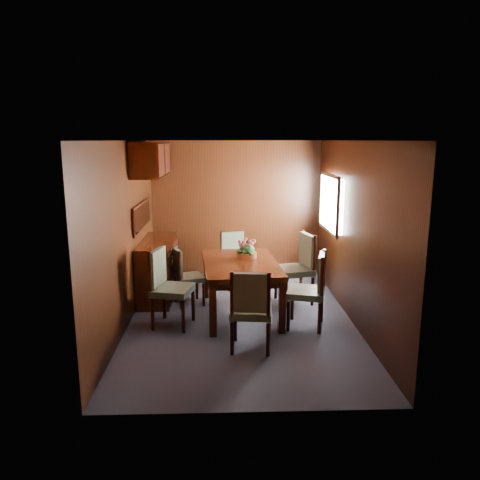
{
  "coord_description": "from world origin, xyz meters",
  "views": [
    {
      "loc": [
        -0.22,
        -6.05,
        2.41
      ],
      "look_at": [
        0.0,
        0.28,
        1.05
      ],
      "focal_mm": 35.0,
      "sensor_mm": 36.0,
      "label": 1
    }
  ],
  "objects_px": {
    "chair_head": "(251,306)",
    "dining_table": "(240,269)",
    "chair_right_near": "(312,286)",
    "flower_centerpiece": "(247,248)",
    "sideboard": "(158,269)",
    "chair_left_near": "(167,283)"
  },
  "relations": [
    {
      "from": "chair_left_near",
      "to": "flower_centerpiece",
      "type": "height_order",
      "value": "chair_left_near"
    },
    {
      "from": "dining_table",
      "to": "chair_head",
      "type": "relative_size",
      "value": 1.7
    },
    {
      "from": "sideboard",
      "to": "dining_table",
      "type": "bearing_deg",
      "value": -32.08
    },
    {
      "from": "dining_table",
      "to": "chair_head",
      "type": "bearing_deg",
      "value": -91.34
    },
    {
      "from": "flower_centerpiece",
      "to": "chair_head",
      "type": "bearing_deg",
      "value": -91.23
    },
    {
      "from": "chair_head",
      "to": "dining_table",
      "type": "bearing_deg",
      "value": 100.22
    },
    {
      "from": "chair_head",
      "to": "flower_centerpiece",
      "type": "xyz_separation_m",
      "value": [
        0.03,
        1.43,
        0.34
      ]
    },
    {
      "from": "dining_table",
      "to": "flower_centerpiece",
      "type": "relative_size",
      "value": 5.77
    },
    {
      "from": "chair_left_near",
      "to": "chair_right_near",
      "type": "xyz_separation_m",
      "value": [
        1.89,
        -0.13,
        -0.02
      ]
    },
    {
      "from": "sideboard",
      "to": "flower_centerpiece",
      "type": "bearing_deg",
      "value": -22.65
    },
    {
      "from": "dining_table",
      "to": "chair_head",
      "type": "xyz_separation_m",
      "value": [
        0.07,
        -1.21,
        -0.1
      ]
    },
    {
      "from": "sideboard",
      "to": "chair_head",
      "type": "distance_m",
      "value": 2.4
    },
    {
      "from": "dining_table",
      "to": "flower_centerpiece",
      "type": "xyz_separation_m",
      "value": [
        0.11,
        0.22,
        0.25
      ]
    },
    {
      "from": "dining_table",
      "to": "chair_right_near",
      "type": "relative_size",
      "value": 1.67
    },
    {
      "from": "dining_table",
      "to": "chair_left_near",
      "type": "relative_size",
      "value": 1.61
    },
    {
      "from": "chair_left_near",
      "to": "chair_head",
      "type": "distance_m",
      "value": 1.34
    },
    {
      "from": "dining_table",
      "to": "chair_left_near",
      "type": "distance_m",
      "value": 1.05
    },
    {
      "from": "chair_left_near",
      "to": "chair_head",
      "type": "relative_size",
      "value": 1.06
    },
    {
      "from": "chair_left_near",
      "to": "sideboard",
      "type": "bearing_deg",
      "value": -153.6
    },
    {
      "from": "sideboard",
      "to": "chair_left_near",
      "type": "bearing_deg",
      "value": -76.79
    },
    {
      "from": "chair_right_near",
      "to": "flower_centerpiece",
      "type": "xyz_separation_m",
      "value": [
        -0.8,
        0.74,
        0.33
      ]
    },
    {
      "from": "dining_table",
      "to": "flower_centerpiece",
      "type": "height_order",
      "value": "flower_centerpiece"
    }
  ]
}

